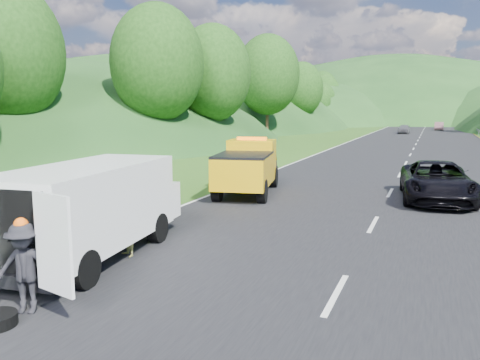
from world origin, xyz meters
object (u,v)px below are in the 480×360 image
at_px(child, 128,257).
at_px(white_van, 92,206).
at_px(worker, 27,313).
at_px(passing_suv, 435,201).
at_px(tow_truck, 248,167).
at_px(suitcase, 87,215).
at_px(woman, 125,239).

bearing_deg(child, white_van, -125.94).
xyz_separation_m(worker, passing_suv, (6.69, 13.78, 0.00)).
bearing_deg(tow_truck, white_van, -103.35).
bearing_deg(white_van, suitcase, 125.92).
height_order(white_van, suitcase, white_van).
distance_m(white_van, child, 1.52).
bearing_deg(white_van, worker, -79.18).
bearing_deg(worker, white_van, 86.38).
bearing_deg(child, woman, 155.71).
relative_size(woman, passing_suv, 0.32).
xyz_separation_m(white_van, worker, (0.97, -2.96, -1.29)).
distance_m(woman, passing_suv, 12.15).
xyz_separation_m(woman, suitcase, (-2.06, 0.87, 0.31)).
bearing_deg(suitcase, child, -35.10).
height_order(woman, suitcase, woman).
distance_m(tow_truck, worker, 12.51).
relative_size(white_van, worker, 4.13).
bearing_deg(worker, woman, 83.92).
xyz_separation_m(worker, suitcase, (-3.35, 5.50, 0.31)).
bearing_deg(tow_truck, child, -98.94).
distance_m(tow_truck, white_van, 9.49).
height_order(white_van, worker, white_van).
bearing_deg(suitcase, woman, -23.02).
height_order(tow_truck, woman, tow_truck).
relative_size(tow_truck, passing_suv, 1.05).
relative_size(worker, suitcase, 2.64).
height_order(woman, child, woman).
height_order(tow_truck, worker, tow_truck).
height_order(tow_truck, passing_suv, tow_truck).
bearing_deg(child, suitcase, 172.02).
bearing_deg(woman, suitcase, 75.92).
distance_m(white_van, woman, 2.13).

